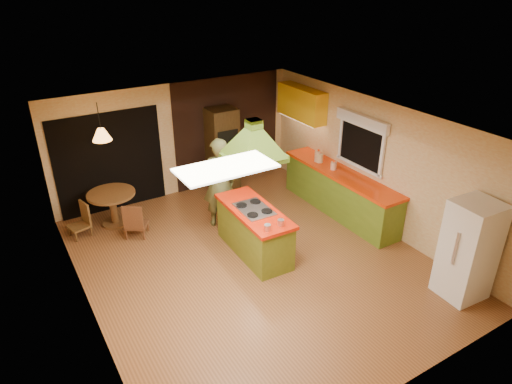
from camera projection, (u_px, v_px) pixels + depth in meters
ground at (253, 261)px, 8.06m from camera, size 6.50×6.50×0.00m
room_walls at (253, 198)px, 7.50m from camera, size 5.50×6.50×6.50m
ceiling_plane at (253, 125)px, 6.95m from camera, size 6.50×6.50×0.00m
brick_panel at (228, 131)px, 10.55m from camera, size 2.64×0.03×2.50m
nook_opening at (110, 162)px, 9.37m from camera, size 2.20×0.03×2.10m
right_counter at (340, 192)px, 9.45m from camera, size 0.62×3.05×0.92m
upper_cabinets at (302, 103)px, 10.07m from camera, size 0.34×1.40×0.70m
window_right at (362, 133)px, 8.83m from camera, size 0.12×1.35×1.06m
fluor_panel at (226, 168)px, 5.52m from camera, size 1.20×0.60×0.03m
kitchen_island at (254, 231)px, 8.12m from camera, size 0.76×1.78×0.90m
range_hood at (254, 134)px, 7.31m from camera, size 0.98×0.72×0.78m
man at (219, 183)px, 8.82m from camera, size 0.76×0.60×1.82m
refrigerator at (469, 250)px, 6.92m from camera, size 0.70×0.67×1.62m
wall_oven at (222, 149)px, 10.33m from camera, size 0.63×0.60×1.89m
dining_table at (112, 202)px, 8.99m from camera, size 0.93×0.93×0.70m
chair_left at (78, 221)px, 8.66m from camera, size 0.44×0.44×0.67m
chair_near at (136, 219)px, 8.67m from camera, size 0.55×0.55×0.72m
pendant_lamp at (102, 134)px, 8.36m from camera, size 0.46×0.46×0.23m
canister_large at (318, 156)px, 9.71m from camera, size 0.21×0.21×0.23m
canister_medium at (320, 158)px, 9.68m from camera, size 0.14×0.14×0.19m
canister_small at (334, 166)px, 9.34m from camera, size 0.14×0.14×0.17m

